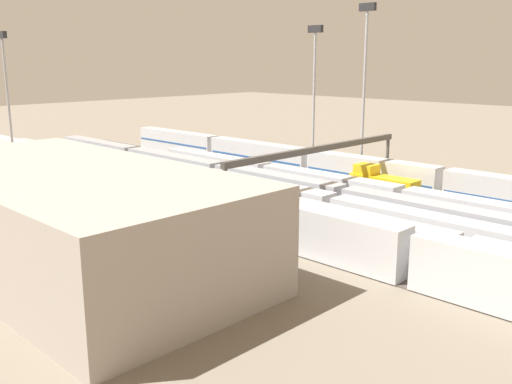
% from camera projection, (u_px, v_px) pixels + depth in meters
% --- Properties ---
extents(ground_plane, '(400.00, 400.00, 0.00)m').
position_uv_depth(ground_plane, '(255.00, 195.00, 85.50)').
color(ground_plane, '#756B5B').
extents(track_bed_0, '(140.00, 2.80, 0.12)m').
position_uv_depth(track_bed_0, '(317.00, 180.00, 95.94)').
color(track_bed_0, '#3D3833').
rests_on(track_bed_0, ground_plane).
extents(track_bed_1, '(140.00, 2.80, 0.12)m').
position_uv_depth(track_bed_1, '(298.00, 185.00, 92.45)').
color(track_bed_1, '#3D3833').
rests_on(track_bed_1, ground_plane).
extents(track_bed_2, '(140.00, 2.80, 0.12)m').
position_uv_depth(track_bed_2, '(277.00, 190.00, 88.97)').
color(track_bed_2, '#3D3833').
rests_on(track_bed_2, ground_plane).
extents(track_bed_3, '(140.00, 2.80, 0.12)m').
position_uv_depth(track_bed_3, '(255.00, 195.00, 85.48)').
color(track_bed_3, '#4C443D').
rests_on(track_bed_3, ground_plane).
extents(track_bed_4, '(140.00, 2.80, 0.12)m').
position_uv_depth(track_bed_4, '(231.00, 201.00, 82.00)').
color(track_bed_4, '#4C443D').
rests_on(track_bed_4, ground_plane).
extents(track_bed_5, '(140.00, 2.80, 0.12)m').
position_uv_depth(track_bed_5, '(205.00, 207.00, 78.52)').
color(track_bed_5, '#3D3833').
rests_on(track_bed_5, ground_plane).
extents(track_bed_6, '(140.00, 2.80, 0.12)m').
position_uv_depth(track_bed_6, '(176.00, 214.00, 75.03)').
color(track_bed_6, '#4C443D').
rests_on(track_bed_6, ground_plane).
extents(train_on_track_1, '(10.00, 3.00, 5.00)m').
position_uv_depth(train_on_track_1, '(382.00, 187.00, 81.29)').
color(train_on_track_1, gold).
rests_on(train_on_track_1, ground_plane).
extents(train_on_track_0, '(95.60, 3.06, 5.00)m').
position_uv_depth(train_on_track_0, '(310.00, 164.00, 96.50)').
color(train_on_track_0, silver).
rests_on(train_on_track_0, ground_plane).
extents(train_on_track_5, '(119.80, 3.06, 3.80)m').
position_uv_depth(train_on_track_5, '(207.00, 194.00, 77.69)').
color(train_on_track_5, '#B7BABF').
rests_on(train_on_track_5, ground_plane).
extents(train_on_track_6, '(119.80, 3.00, 5.00)m').
position_uv_depth(train_on_track_6, '(167.00, 193.00, 75.73)').
color(train_on_track_6, silver).
rests_on(train_on_track_6, ground_plane).
extents(train_on_track_2, '(71.40, 3.00, 3.80)m').
position_uv_depth(train_on_track_2, '(328.00, 187.00, 81.80)').
color(train_on_track_2, silver).
rests_on(train_on_track_2, ground_plane).
extents(train_on_track_4, '(95.60, 3.00, 3.80)m').
position_uv_depth(train_on_track_4, '(204.00, 181.00, 85.59)').
color(train_on_track_4, silver).
rests_on(train_on_track_4, ground_plane).
extents(train_on_track_3, '(114.80, 3.06, 4.40)m').
position_uv_depth(train_on_track_3, '(265.00, 184.00, 83.66)').
color(train_on_track_3, '#285193').
rests_on(train_on_track_3, ground_plane).
extents(light_mast_0, '(2.80, 0.70, 25.56)m').
position_uv_depth(light_mast_0, '(314.00, 81.00, 96.40)').
color(light_mast_0, '#9EA0A5').
rests_on(light_mast_0, ground_plane).
extents(light_mast_1, '(2.80, 0.70, 24.78)m').
position_uv_depth(light_mast_1, '(6.00, 83.00, 100.41)').
color(light_mast_1, '#9EA0A5').
rests_on(light_mast_1, ground_plane).
extents(light_mast_2, '(2.80, 0.70, 28.51)m').
position_uv_depth(light_mast_2, '(365.00, 72.00, 89.90)').
color(light_mast_2, '#9EA0A5').
rests_on(light_mast_2, ground_plane).
extents(signal_gantry, '(0.70, 35.00, 8.80)m').
position_uv_depth(signal_gantry, '(319.00, 154.00, 75.57)').
color(signal_gantry, '#4C4742').
rests_on(signal_gantry, ground_plane).
extents(maintenance_shed, '(42.27, 19.96, 9.78)m').
position_uv_depth(maintenance_shed, '(68.00, 217.00, 55.45)').
color(maintenance_shed, '#9E9389').
rests_on(maintenance_shed, ground_plane).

